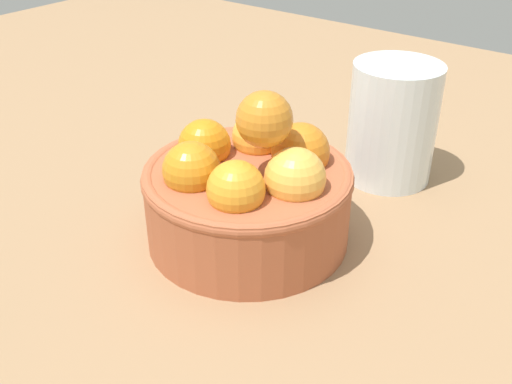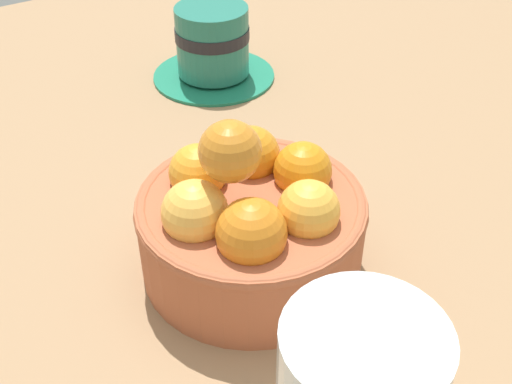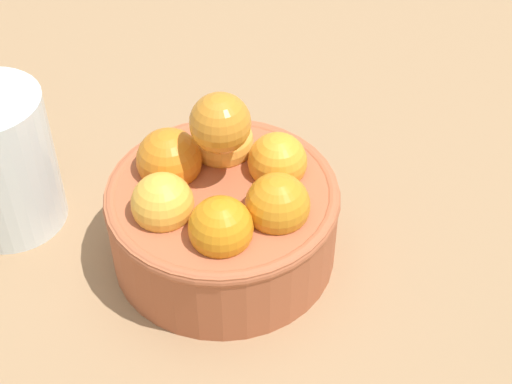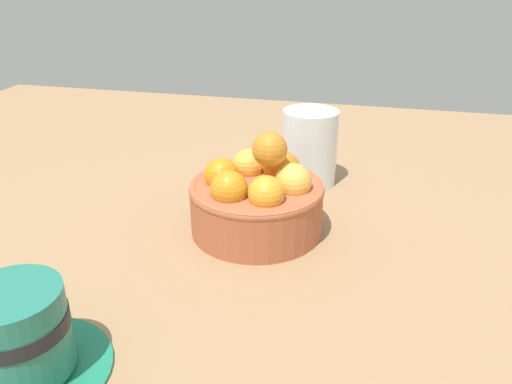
{
  "view_description": "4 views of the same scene",
  "coord_description": "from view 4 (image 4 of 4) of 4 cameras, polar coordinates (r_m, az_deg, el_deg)",
  "views": [
    {
      "loc": [
        -22.75,
        28.47,
        25.47
      ],
      "look_at": [
        -0.15,
        -0.76,
        3.55
      ],
      "focal_mm": 42.0,
      "sensor_mm": 36.0,
      "label": 1
    },
    {
      "loc": [
        -16.74,
        -26.53,
        30.56
      ],
      "look_at": [
        1.63,
        1.97,
        4.29
      ],
      "focal_mm": 44.8,
      "sensor_mm": 36.0,
      "label": 2
    },
    {
      "loc": [
        35.54,
        1.4,
        38.69
      ],
      "look_at": [
        0.41,
        2.11,
        5.85
      ],
      "focal_mm": 54.89,
      "sensor_mm": 36.0,
      "label": 3
    },
    {
      "loc": [
        -11.63,
        48.52,
        28.16
      ],
      "look_at": [
        0.39,
        -1.35,
        4.08
      ],
      "focal_mm": 35.36,
      "sensor_mm": 36.0,
      "label": 4
    }
  ],
  "objects": [
    {
      "name": "ground_plane",
      "position": [
        0.58,
        0.06,
        -6.03
      ],
      "size": [
        145.14,
        111.77,
        4.08
      ],
      "primitive_type": "cube",
      "color": "#997551"
    },
    {
      "name": "water_glass",
      "position": [
        0.68,
        6.06,
        5.05
      ],
      "size": [
        7.34,
        7.34,
        10.04
      ],
      "primitive_type": "cylinder",
      "color": "silver",
      "rests_on": "ground_plane"
    },
    {
      "name": "terracotta_bowl",
      "position": [
        0.55,
        0.15,
        -0.67
      ],
      "size": [
        14.82,
        14.82,
        11.71
      ],
      "color": "#AD5938",
      "rests_on": "ground_plane"
    },
    {
      "name": "coffee_cup",
      "position": [
        0.41,
        -25.17,
        -14.69
      ],
      "size": [
        12.29,
        12.29,
        7.32
      ],
      "color": "#1D7B5A",
      "rests_on": "ground_plane"
    }
  ]
}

